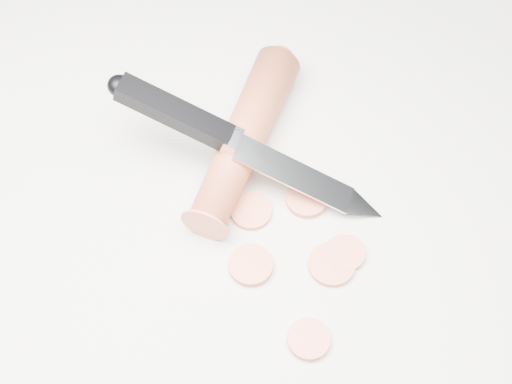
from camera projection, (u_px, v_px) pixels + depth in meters
ground at (262, 220)px, 0.60m from camera, size 2.40×2.40×0.00m
carrot at (244, 138)px, 0.62m from camera, size 0.17×0.14×0.04m
carrot_slice_0 at (309, 339)px, 0.54m from camera, size 0.03×0.03×0.01m
carrot_slice_1 at (345, 253)px, 0.58m from camera, size 0.03×0.03×0.01m
carrot_slice_2 at (251, 265)px, 0.57m from camera, size 0.04×0.04×0.01m
carrot_slice_3 at (307, 199)px, 0.61m from camera, size 0.04×0.04×0.01m
carrot_slice_4 at (332, 264)px, 0.58m from camera, size 0.04×0.04×0.01m
carrot_slice_5 at (251, 211)px, 0.60m from camera, size 0.04×0.04×0.01m
kitchen_knife at (248, 146)px, 0.59m from camera, size 0.17×0.21×0.08m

